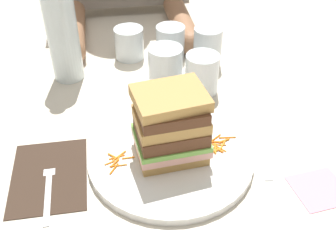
% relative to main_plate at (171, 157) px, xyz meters
% --- Properties ---
extents(ground_plane, '(3.00, 3.00, 0.00)m').
position_rel_main_plate_xyz_m(ground_plane, '(0.02, 0.02, -0.01)').
color(ground_plane, beige).
extents(main_plate, '(0.30, 0.30, 0.01)m').
position_rel_main_plate_xyz_m(main_plate, '(0.00, 0.00, 0.00)').
color(main_plate, white).
rests_on(main_plate, ground_plane).
extents(sandwich, '(0.13, 0.11, 0.13)m').
position_rel_main_plate_xyz_m(sandwich, '(-0.00, 0.00, 0.07)').
color(sandwich, tan).
rests_on(sandwich, main_plate).
extents(carrot_shred_0, '(0.03, 0.01, 0.00)m').
position_rel_main_plate_xyz_m(carrot_shred_0, '(-0.10, 0.01, 0.01)').
color(carrot_shred_0, orange).
rests_on(carrot_shred_0, main_plate).
extents(carrot_shred_1, '(0.02, 0.02, 0.00)m').
position_rel_main_plate_xyz_m(carrot_shred_1, '(-0.10, -0.01, 0.01)').
color(carrot_shred_1, orange).
rests_on(carrot_shred_1, main_plate).
extents(carrot_shred_2, '(0.02, 0.01, 0.00)m').
position_rel_main_plate_xyz_m(carrot_shred_2, '(-0.11, -0.01, 0.01)').
color(carrot_shred_2, orange).
rests_on(carrot_shred_2, main_plate).
extents(carrot_shred_3, '(0.02, 0.02, 0.00)m').
position_rel_main_plate_xyz_m(carrot_shred_3, '(-0.10, 0.01, 0.01)').
color(carrot_shred_3, orange).
rests_on(carrot_shred_3, main_plate).
extents(carrot_shred_4, '(0.02, 0.02, 0.00)m').
position_rel_main_plate_xyz_m(carrot_shred_4, '(-0.10, -0.02, 0.01)').
color(carrot_shred_4, orange).
rests_on(carrot_shred_4, main_plate).
extents(carrot_shred_5, '(0.03, 0.02, 0.00)m').
position_rel_main_plate_xyz_m(carrot_shred_5, '(-0.09, 0.01, 0.01)').
color(carrot_shred_5, orange).
rests_on(carrot_shred_5, main_plate).
extents(carrot_shred_6, '(0.02, 0.00, 0.00)m').
position_rel_main_plate_xyz_m(carrot_shred_6, '(-0.08, 0.00, 0.01)').
color(carrot_shred_6, orange).
rests_on(carrot_shred_6, main_plate).
extents(carrot_shred_7, '(0.03, 0.00, 0.00)m').
position_rel_main_plate_xyz_m(carrot_shred_7, '(-0.09, -0.02, 0.01)').
color(carrot_shred_7, orange).
rests_on(carrot_shred_7, main_plate).
extents(carrot_shred_8, '(0.02, 0.02, 0.00)m').
position_rel_main_plate_xyz_m(carrot_shred_8, '(-0.10, -0.00, 0.01)').
color(carrot_shred_8, orange).
rests_on(carrot_shred_8, main_plate).
extents(carrot_shred_9, '(0.03, 0.01, 0.00)m').
position_rel_main_plate_xyz_m(carrot_shred_9, '(0.08, -0.01, 0.01)').
color(carrot_shred_9, orange).
rests_on(carrot_shred_9, main_plate).
extents(carrot_shred_10, '(0.02, 0.02, 0.00)m').
position_rel_main_plate_xyz_m(carrot_shred_10, '(0.09, -0.00, 0.01)').
color(carrot_shred_10, orange).
rests_on(carrot_shred_10, main_plate).
extents(carrot_shred_11, '(0.03, 0.02, 0.00)m').
position_rel_main_plate_xyz_m(carrot_shred_11, '(0.09, 0.03, 0.01)').
color(carrot_shred_11, orange).
rests_on(carrot_shred_11, main_plate).
extents(carrot_shred_12, '(0.02, 0.02, 0.00)m').
position_rel_main_plate_xyz_m(carrot_shred_12, '(0.10, 0.01, 0.01)').
color(carrot_shred_12, orange).
rests_on(carrot_shred_12, main_plate).
extents(carrot_shred_13, '(0.01, 0.03, 0.00)m').
position_rel_main_plate_xyz_m(carrot_shred_13, '(0.08, -0.00, 0.01)').
color(carrot_shred_13, orange).
rests_on(carrot_shred_13, main_plate).
extents(carrot_shred_14, '(0.03, 0.01, 0.00)m').
position_rel_main_plate_xyz_m(carrot_shred_14, '(0.09, 0.01, 0.01)').
color(carrot_shred_14, orange).
rests_on(carrot_shred_14, main_plate).
extents(carrot_shred_15, '(0.03, 0.01, 0.00)m').
position_rel_main_plate_xyz_m(carrot_shred_15, '(0.08, 0.02, 0.01)').
color(carrot_shred_15, orange).
rests_on(carrot_shred_15, main_plate).
extents(carrot_shred_16, '(0.02, 0.01, 0.00)m').
position_rel_main_plate_xyz_m(carrot_shred_16, '(0.10, 0.02, 0.01)').
color(carrot_shred_16, orange).
rests_on(carrot_shred_16, main_plate).
extents(carrot_shred_17, '(0.03, 0.01, 0.00)m').
position_rel_main_plate_xyz_m(carrot_shred_17, '(0.11, 0.03, 0.01)').
color(carrot_shred_17, orange).
rests_on(carrot_shred_17, main_plate).
extents(carrot_shred_18, '(0.02, 0.02, 0.00)m').
position_rel_main_plate_xyz_m(carrot_shred_18, '(0.09, 0.00, 0.01)').
color(carrot_shred_18, orange).
rests_on(carrot_shred_18, main_plate).
extents(napkin_dark, '(0.13, 0.18, 0.00)m').
position_rel_main_plate_xyz_m(napkin_dark, '(-0.21, -0.01, -0.01)').
color(napkin_dark, '#38281E').
rests_on(napkin_dark, ground_plane).
extents(fork, '(0.02, 0.17, 0.00)m').
position_rel_main_plate_xyz_m(fork, '(-0.21, -0.03, -0.00)').
color(fork, silver).
rests_on(fork, napkin_dark).
extents(knife, '(0.04, 0.20, 0.00)m').
position_rel_main_plate_xyz_m(knife, '(0.17, 0.01, -0.01)').
color(knife, silver).
rests_on(knife, ground_plane).
extents(juice_glass, '(0.07, 0.07, 0.09)m').
position_rel_main_plate_xyz_m(juice_glass, '(0.10, 0.21, 0.03)').
color(juice_glass, white).
rests_on(juice_glass, ground_plane).
extents(water_bottle, '(0.07, 0.07, 0.28)m').
position_rel_main_plate_xyz_m(water_bottle, '(-0.19, 0.32, 0.12)').
color(water_bottle, silver).
rests_on(water_bottle, ground_plane).
extents(empty_tumbler_0, '(0.08, 0.08, 0.08)m').
position_rel_main_plate_xyz_m(empty_tumbler_0, '(0.03, 0.27, 0.03)').
color(empty_tumbler_0, silver).
rests_on(empty_tumbler_0, ground_plane).
extents(empty_tumbler_1, '(0.07, 0.07, 0.10)m').
position_rel_main_plate_xyz_m(empty_tumbler_1, '(0.14, 0.32, 0.04)').
color(empty_tumbler_1, silver).
rests_on(empty_tumbler_1, ground_plane).
extents(empty_tumbler_2, '(0.07, 0.07, 0.08)m').
position_rel_main_plate_xyz_m(empty_tumbler_2, '(-0.04, 0.39, 0.03)').
color(empty_tumbler_2, silver).
rests_on(empty_tumbler_2, ground_plane).
extents(empty_tumbler_3, '(0.07, 0.07, 0.08)m').
position_rel_main_plate_xyz_m(empty_tumbler_3, '(0.06, 0.37, 0.03)').
color(empty_tumbler_3, silver).
rests_on(empty_tumbler_3, ground_plane).
extents(napkin_pink, '(0.10, 0.09, 0.00)m').
position_rel_main_plate_xyz_m(napkin_pink, '(0.23, -0.11, -0.01)').
color(napkin_pink, pink).
rests_on(napkin_pink, ground_plane).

